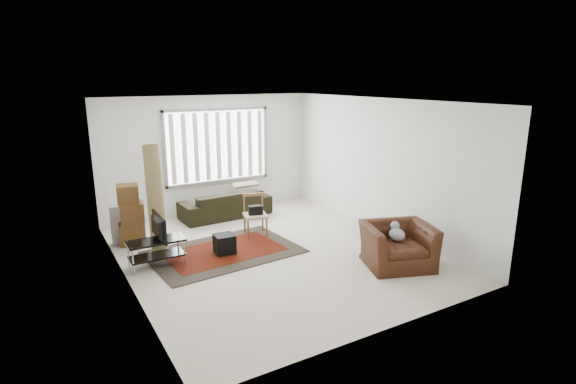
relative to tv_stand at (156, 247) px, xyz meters
name	(u,v)px	position (x,y,z in m)	size (l,w,h in m)	color
room	(259,152)	(1.98, 0.08, 1.42)	(6.00, 6.02, 2.71)	beige
persian_rug	(224,252)	(1.20, 0.01, -0.33)	(2.73, 1.93, 0.02)	black
tv_stand	(156,247)	(0.00, 0.00, 0.00)	(0.93, 0.42, 0.47)	black
tv	(155,228)	(0.00, 0.00, 0.35)	(0.76, 0.10, 0.43)	black
subwoofer	(224,244)	(1.19, -0.06, -0.14)	(0.34, 0.34, 0.34)	black
moving_boxes	(131,217)	(-0.12, 1.32, 0.20)	(0.53, 0.50, 1.15)	brown
white_flatpack	(126,224)	(-0.20, 1.46, 0.02)	(0.56, 0.08, 0.71)	silver
rolled_rug	(155,199)	(0.22, 0.77, 0.63)	(0.29, 0.29, 1.93)	brown
sofa	(225,200)	(2.08, 2.02, 0.05)	(2.03, 0.88, 0.78)	black
side_chair	(255,213)	(2.12, 0.57, 0.12)	(0.54, 0.54, 0.82)	tan
armchair	(398,242)	(3.50, -2.01, 0.08)	(1.37, 1.29, 0.82)	#39190B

